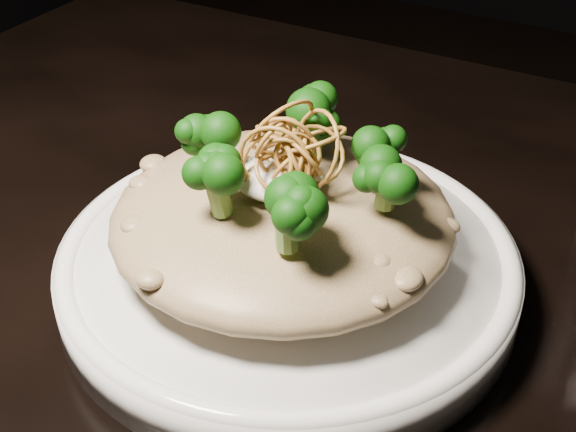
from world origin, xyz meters
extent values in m
cube|color=black|center=(0.00, 0.00, 0.73)|extent=(1.10, 0.80, 0.04)
cylinder|color=black|center=(-0.48, 0.33, 0.35)|extent=(0.05, 0.05, 0.71)
cylinder|color=white|center=(-0.07, 0.00, 0.76)|extent=(0.29, 0.29, 0.03)
ellipsoid|color=brown|center=(-0.07, 0.00, 0.80)|extent=(0.21, 0.21, 0.05)
ellipsoid|color=silver|center=(-0.07, 0.00, 0.83)|extent=(0.05, 0.05, 0.01)
camera|label=1|loc=(0.12, -0.34, 1.08)|focal=50.00mm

